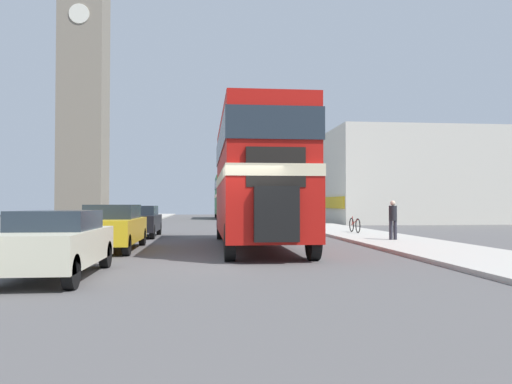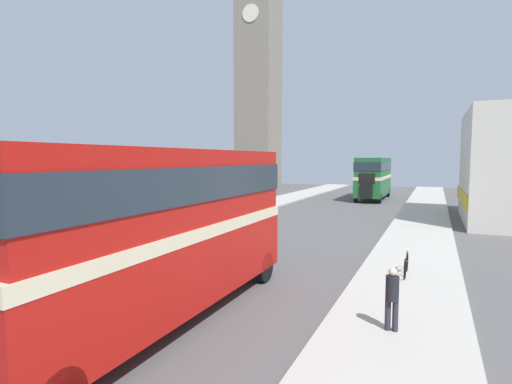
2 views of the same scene
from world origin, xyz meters
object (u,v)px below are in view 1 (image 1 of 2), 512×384
Objects in this scene: double_decker_bus at (256,172)px; car_parked_near at (55,242)px; car_parked_far at (138,221)px; church_tower at (84,39)px; pedestrian_walking at (393,218)px; car_parked_mid at (113,227)px; bus_distant at (228,194)px; bicycle_on_pavement at (355,225)px.

double_decker_bus is 2.57× the size of car_parked_near.
car_parked_far reaches higher than car_parked_near.
pedestrian_walking is at bearing -62.05° from church_tower.
pedestrian_walking is at bearing 15.19° from double_decker_bus.
church_tower is at bearing 107.05° from car_parked_far.
pedestrian_walking reaches higher than car_parked_mid.
double_decker_bus is 1.09× the size of bus_distant.
pedestrian_walking is (5.58, 1.51, -1.65)m from double_decker_bus.
pedestrian_walking is at bearing -90.03° from bicycle_on_pavement.
car_parked_far is (-0.04, 6.70, -0.03)m from car_parked_mid.
car_parked_far is (-5.40, -28.51, -1.81)m from bus_distant.
bus_distant is at bearing 82.52° from car_parked_near.
bicycle_on_pavement is at bearing 34.69° from car_parked_mid.
church_tower is (-10.95, 48.61, 20.03)m from car_parked_near.
car_parked_near is 2.58× the size of pedestrian_walking.
pedestrian_walking is at bearing -81.34° from bus_distant.
car_parked_near is 0.10× the size of church_tower.
double_decker_bus is 5.21m from car_parked_mid.
double_decker_bus is 0.25× the size of church_tower.
pedestrian_walking is 5.09m from bicycle_on_pavement.
bus_distant is 0.23× the size of church_tower.
bus_distant is 35.66m from car_parked_mid.
church_tower is at bearing 121.26° from bicycle_on_pavement.
car_parked_mid is at bearing -75.46° from church_tower.
church_tower is (-21.42, 35.29, 20.27)m from bicycle_on_pavement.
car_parked_far is (0.03, 12.82, 0.02)m from car_parked_near.
pedestrian_walking is at bearing 11.58° from car_parked_mid.
car_parked_near is 2.26× the size of bicycle_on_pavement.
bicycle_on_pavement is (10.40, 7.20, -0.30)m from car_parked_mid.
car_parked_near is 6.12m from car_parked_mid.
bus_distant reaches higher than pedestrian_walking.
double_decker_bus is 34.59m from bus_distant.
double_decker_bus is 8.02m from car_parked_far.
pedestrian_walking is 0.88× the size of bicycle_on_pavement.
pedestrian_walking reaches higher than bicycle_on_pavement.
double_decker_bus is at bearing 7.28° from car_parked_mid.
double_decker_bus reaches higher than car_parked_mid.
double_decker_bus is 6.01m from pedestrian_walking.
car_parked_near is (-5.43, -41.32, -1.84)m from bus_distant.
church_tower reaches higher than bicycle_on_pavement.
bicycle_on_pavement is (5.58, 6.58, -2.16)m from double_decker_bus.
bus_distant is at bearing 81.34° from car_parked_mid.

